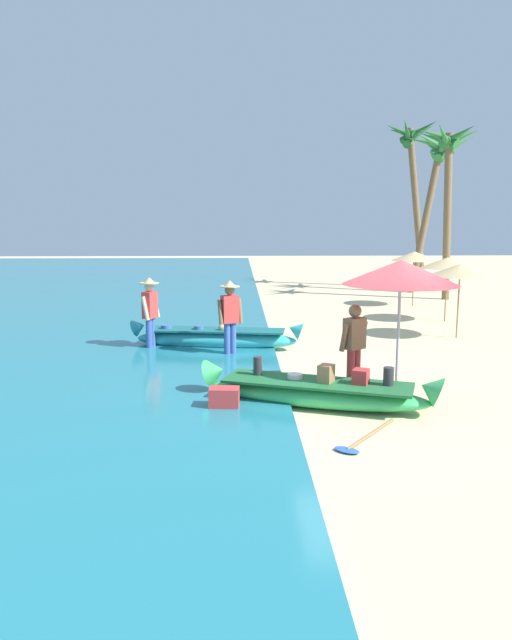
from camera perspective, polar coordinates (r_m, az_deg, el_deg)
The scene contains 15 objects.
ground_plane at distance 10.58m, azimuth 11.07°, elevation -7.36°, with size 80.00×80.00×0.00m, color beige.
boat_green_foreground at distance 10.01m, azimuth 5.82°, elevation -6.72°, with size 3.91×1.97×0.73m.
boat_cyan_midground at distance 14.25m, azimuth -3.79°, elevation -1.71°, with size 4.11×1.21×0.75m.
person_vendor_hatted at distance 13.23m, azimuth -2.47°, elevation 0.60°, with size 0.59×0.44×1.72m.
person_tourist_customer at distance 10.50m, azimuth 9.22°, elevation -2.33°, with size 0.56×0.47×1.61m.
person_vendor_assistant at distance 14.10m, azimuth -9.95°, elevation 1.02°, with size 0.44×0.59×1.72m.
patio_umbrella_large at distance 10.19m, azimuth 13.47°, elevation 4.31°, with size 1.90×1.90×2.38m.
parasol_row_0 at distance 16.26m, azimuth 18.66°, elevation 4.47°, with size 1.60×1.60×1.91m.
parasol_row_1 at distance 18.85m, azimuth 17.59°, elevation 5.16°, with size 1.60×1.60×1.91m.
parasol_row_2 at distance 21.89m, azimuth 14.70°, elevation 5.84°, with size 1.60×1.60×1.91m.
palm_tree_tall_inland at distance 26.27m, azimuth 16.78°, elevation 14.09°, with size 2.79×2.78×6.52m.
palm_tree_leaning_seaward at distance 27.83m, azimuth 14.48°, elevation 14.74°, with size 2.25×2.60×7.20m.
palm_tree_mid_cluster at distance 24.05m, azimuth 17.64°, elevation 14.21°, with size 2.33×2.60×6.44m.
cooler_box at distance 9.69m, azimuth -3.01°, elevation -7.54°, with size 0.47×0.32×0.40m, color #C63838.
paddle at distance 8.64m, azimuth 10.00°, elevation -11.03°, with size 1.12×1.37×0.05m.
Camera 1 is at (-2.33, -9.87, 3.05)m, focal length 33.99 mm.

